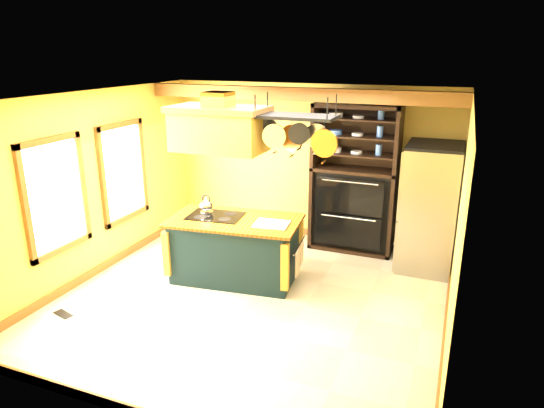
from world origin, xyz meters
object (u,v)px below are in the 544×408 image
Objects in this scene: kitchen_island at (235,248)px; range_hood at (219,127)px; hutch at (354,195)px; pot_rack at (296,126)px; refrigerator at (428,210)px.

range_hood reaches higher than kitchen_island.
kitchen_island is 0.81× the size of hutch.
hutch reaches higher than kitchen_island.
range_hood is at bearing 180.00° from pot_rack.
kitchen_island is 2.28m from hutch.
hutch is at bearing 49.11° from range_hood.
kitchen_island is 1.48× the size of range_hood.
kitchen_island is 1.72× the size of pot_rack.
range_hood is 0.55× the size of hutch.
range_hood is 0.70× the size of refrigerator.
kitchen_island is 2.97m from refrigerator.
hutch is at bearing 76.50° from pot_rack.
refrigerator is (2.55, 1.44, 0.45)m from kitchen_island.
kitchen_island is 1.77m from range_hood.
pot_rack is at bearing 0.00° from range_hood.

